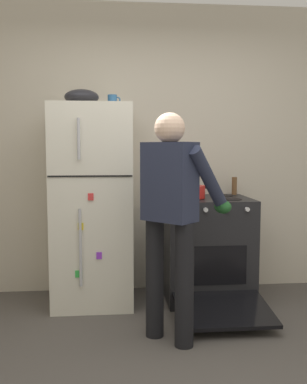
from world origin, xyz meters
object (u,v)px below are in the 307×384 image
(red_pot, at_px, (191,192))
(mixing_bowl, at_px, (82,97))
(refrigerator, at_px, (93,205))
(stove_range, at_px, (207,250))
(person_cook, at_px, (173,207))
(coffee_mug, at_px, (113,100))
(pepper_mill, at_px, (234,186))

(red_pot, bearing_deg, mixing_bowl, 176.97)
(refrigerator, xyz_separation_m, mixing_bowl, (-0.08, 0.00, 0.93))
(stove_range, bearing_deg, mixing_bowl, 179.07)
(refrigerator, height_order, mixing_bowl, mixing_bowl)
(person_cook, height_order, red_pot, person_cook)
(stove_range, xyz_separation_m, person_cook, (-0.43, -0.82, 0.50))
(stove_range, distance_m, mixing_bowl, 1.74)
(coffee_mug, height_order, pepper_mill, coffee_mug)
(refrigerator, bearing_deg, person_cook, -54.95)
(stove_range, distance_m, person_cook, 1.06)
(stove_range, height_order, coffee_mug, coffee_mug)
(refrigerator, relative_size, coffee_mug, 15.42)
(stove_range, relative_size, person_cook, 0.77)
(refrigerator, height_order, coffee_mug, coffee_mug)
(person_cook, distance_m, red_pot, 0.84)
(refrigerator, height_order, red_pot, refrigerator)
(red_pot, distance_m, pepper_mill, 0.52)
(red_pot, bearing_deg, refrigerator, 176.71)
(red_pot, bearing_deg, coffee_mug, 171.64)
(coffee_mug, distance_m, pepper_mill, 1.38)
(stove_range, bearing_deg, person_cook, -117.90)
(coffee_mug, bearing_deg, red_pot, -8.36)
(coffee_mug, distance_m, mixing_bowl, 0.27)
(person_cook, bearing_deg, mixing_bowl, 128.53)
(stove_range, height_order, person_cook, person_cook)
(refrigerator, distance_m, person_cook, 1.03)
(person_cook, distance_m, pepper_mill, 1.27)
(stove_range, height_order, pepper_mill, pepper_mill)
(pepper_mill, xyz_separation_m, mixing_bowl, (-1.40, -0.20, 0.79))
(coffee_mug, bearing_deg, pepper_mill, 7.49)
(coffee_mug, bearing_deg, mixing_bowl, -169.22)
(red_pot, distance_m, mixing_bowl, 1.25)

